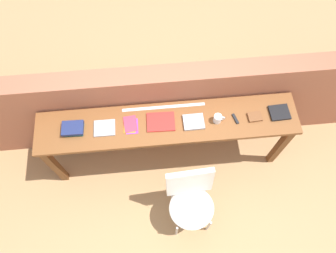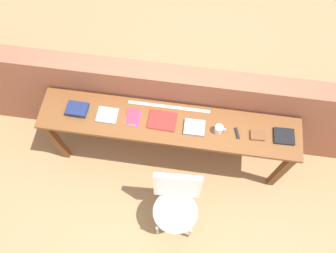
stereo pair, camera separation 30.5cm
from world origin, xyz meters
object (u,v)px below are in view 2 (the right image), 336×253
(mug, at_px, (219,129))
(leather_journal_brown, at_px, (257,135))
(book_stack_leftmost, at_px, (78,109))
(multitool_folded, at_px, (237,133))
(pamphlet_pile_colourful, at_px, (133,118))
(book_open_centre, at_px, (162,120))
(magazine_cycling, at_px, (107,115))
(book_repair_rightmost, at_px, (284,136))
(chair_white_moulded, at_px, (176,203))

(mug, height_order, leather_journal_brown, mug)
(book_stack_leftmost, distance_m, multitool_folded, 1.52)
(mug, bearing_deg, pamphlet_pile_colourful, 178.22)
(multitool_folded, bearing_deg, leather_journal_brown, 0.89)
(book_open_centre, relative_size, leather_journal_brown, 2.03)
(magazine_cycling, height_order, leather_journal_brown, leather_journal_brown)
(mug, bearing_deg, book_open_centre, 176.45)
(magazine_cycling, bearing_deg, pamphlet_pile_colourful, 2.36)
(book_stack_leftmost, xyz_separation_m, book_repair_rightmost, (1.95, 0.00, -0.02))
(magazine_cycling, distance_m, book_repair_rightmost, 1.67)
(book_repair_rightmost, bearing_deg, leather_journal_brown, -176.76)
(pamphlet_pile_colourful, distance_m, book_open_centre, 0.29)
(book_stack_leftmost, xyz_separation_m, magazine_cycling, (0.28, -0.01, -0.02))
(magazine_cycling, distance_m, mug, 1.06)
(book_open_centre, bearing_deg, multitool_folded, -0.87)
(chair_white_moulded, height_order, mug, mug)
(magazine_cycling, distance_m, leather_journal_brown, 1.42)
(mug, xyz_separation_m, book_repair_rightmost, (0.60, 0.03, -0.03))
(multitool_folded, height_order, leather_journal_brown, leather_journal_brown)
(magazine_cycling, xyz_separation_m, pamphlet_pile_colourful, (0.24, 0.01, -0.00))
(book_open_centre, distance_m, multitool_folded, 0.71)
(book_repair_rightmost, bearing_deg, chair_white_moulded, -146.05)
(pamphlet_pile_colourful, relative_size, leather_journal_brown, 1.48)
(chair_white_moulded, height_order, pamphlet_pile_colourful, chair_white_moulded)
(chair_white_moulded, distance_m, book_stack_leftmost, 1.29)
(chair_white_moulded, relative_size, leather_journal_brown, 6.86)
(book_stack_leftmost, distance_m, mug, 1.35)
(pamphlet_pile_colourful, xyz_separation_m, multitool_folded, (0.99, -0.02, 0.00))
(mug, relative_size, book_repair_rightmost, 0.59)
(book_open_centre, distance_m, book_repair_rightmost, 1.14)
(pamphlet_pile_colourful, height_order, book_repair_rightmost, book_repair_rightmost)
(book_stack_leftmost, bearing_deg, multitool_folded, -0.91)
(chair_white_moulded, bearing_deg, book_stack_leftmost, 147.46)
(mug, xyz_separation_m, multitool_folded, (0.17, 0.00, -0.04))
(pamphlet_pile_colourful, relative_size, book_open_centre, 0.73)
(leather_journal_brown, distance_m, book_repair_rightmost, 0.24)
(mug, relative_size, multitool_folded, 1.00)
(leather_journal_brown, xyz_separation_m, book_repair_rightmost, (0.24, 0.02, 0.00))
(book_stack_leftmost, height_order, mug, mug)
(book_stack_leftmost, bearing_deg, book_repair_rightmost, 0.05)
(pamphlet_pile_colourful, xyz_separation_m, leather_journal_brown, (1.18, -0.02, 0.01))
(book_stack_leftmost, bearing_deg, magazine_cycling, -1.70)
(mug, height_order, book_repair_rightmost, mug)
(pamphlet_pile_colourful, height_order, book_open_centre, book_open_centre)
(book_open_centre, relative_size, mug, 2.39)
(book_stack_leftmost, xyz_separation_m, multitool_folded, (1.52, -0.02, -0.03))
(pamphlet_pile_colourful, bearing_deg, book_open_centre, 1.55)
(chair_white_moulded, relative_size, magazine_cycling, 4.52)
(chair_white_moulded, relative_size, pamphlet_pile_colourful, 4.64)
(magazine_cycling, xyz_separation_m, mug, (1.06, -0.02, 0.04))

